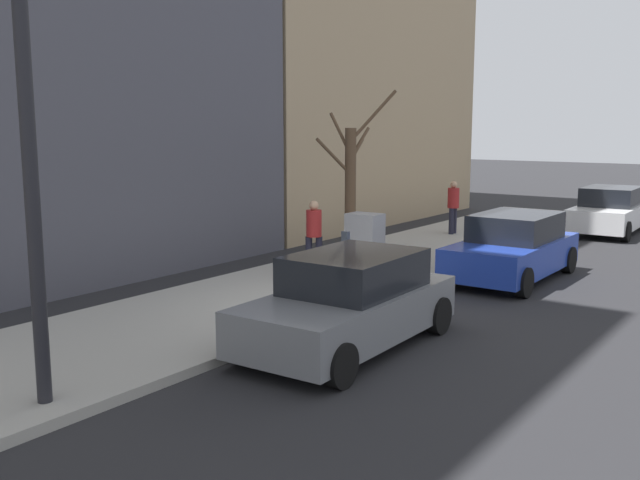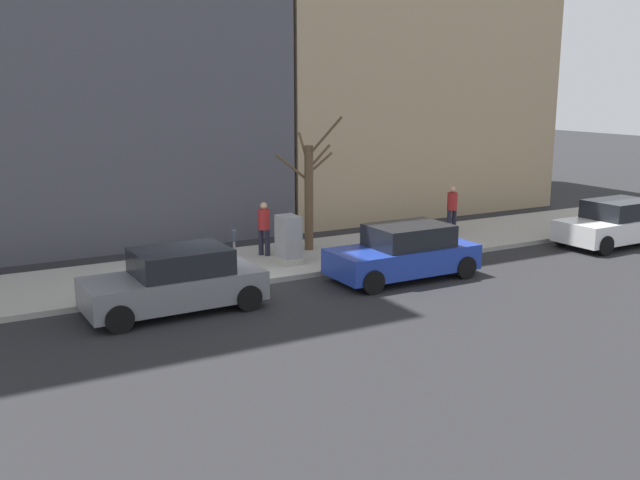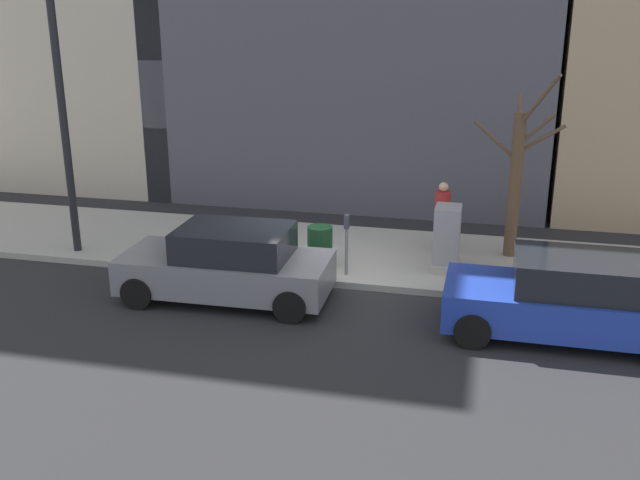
{
  "view_description": "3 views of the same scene",
  "coord_description": "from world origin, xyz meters",
  "px_view_note": "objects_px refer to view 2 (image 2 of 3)",
  "views": [
    {
      "loc": [
        -7.1,
        10.7,
        3.53
      ],
      "look_at": [
        0.83,
        -0.34,
        1.34
      ],
      "focal_mm": 40.0,
      "sensor_mm": 36.0,
      "label": 1
    },
    {
      "loc": [
        -17.01,
        6.41,
        5.33
      ],
      "look_at": [
        -0.01,
        -3.05,
        1.07
      ],
      "focal_mm": 40.0,
      "sensor_mm": 36.0,
      "label": 2
    },
    {
      "loc": [
        -13.69,
        -3.48,
        5.68
      ],
      "look_at": [
        0.63,
        -0.03,
        0.83
      ],
      "focal_mm": 40.0,
      "sensor_mm": 36.0,
      "label": 3
    }
  ],
  "objects_px": {
    "parked_car_white": "(616,223)",
    "parking_meter": "(234,249)",
    "bare_tree": "(309,192)",
    "parked_car_grey": "(176,281)",
    "parked_car_blue": "(404,253)",
    "pedestrian_near_meter": "(452,207)",
    "pedestrian_midblock": "(264,226)",
    "utility_box": "(288,240)",
    "trash_bin": "(205,262)"
  },
  "relations": [
    {
      "from": "parked_car_grey",
      "to": "bare_tree",
      "type": "height_order",
      "value": "bare_tree"
    },
    {
      "from": "parked_car_blue",
      "to": "utility_box",
      "type": "height_order",
      "value": "utility_box"
    },
    {
      "from": "parking_meter",
      "to": "trash_bin",
      "type": "bearing_deg",
      "value": 57.02
    },
    {
      "from": "parked_car_white",
      "to": "utility_box",
      "type": "relative_size",
      "value": 2.97
    },
    {
      "from": "parked_car_white",
      "to": "pedestrian_midblock",
      "type": "xyz_separation_m",
      "value": [
        3.83,
        11.29,
        0.35
      ]
    },
    {
      "from": "bare_tree",
      "to": "utility_box",
      "type": "bearing_deg",
      "value": 132.89
    },
    {
      "from": "parked_car_white",
      "to": "pedestrian_near_meter",
      "type": "bearing_deg",
      "value": 45.65
    },
    {
      "from": "trash_bin",
      "to": "parked_car_blue",
      "type": "bearing_deg",
      "value": -113.33
    },
    {
      "from": "parked_car_white",
      "to": "parked_car_grey",
      "type": "height_order",
      "value": "same"
    },
    {
      "from": "parking_meter",
      "to": "pedestrian_midblock",
      "type": "xyz_separation_m",
      "value": [
        2.12,
        -1.85,
        0.11
      ]
    },
    {
      "from": "parked_car_blue",
      "to": "trash_bin",
      "type": "distance_m",
      "value": 5.51
    },
    {
      "from": "pedestrian_midblock",
      "to": "bare_tree",
      "type": "bearing_deg",
      "value": 60.56
    },
    {
      "from": "bare_tree",
      "to": "pedestrian_near_meter",
      "type": "distance_m",
      "value": 5.74
    },
    {
      "from": "parked_car_blue",
      "to": "parking_meter",
      "type": "bearing_deg",
      "value": 68.11
    },
    {
      "from": "parked_car_grey",
      "to": "parking_meter",
      "type": "distance_m",
      "value": 2.61
    },
    {
      "from": "parked_car_grey",
      "to": "parked_car_blue",
      "type": "bearing_deg",
      "value": -93.4
    },
    {
      "from": "parked_car_white",
      "to": "pedestrian_near_meter",
      "type": "xyz_separation_m",
      "value": [
        3.72,
        4.01,
        0.35
      ]
    },
    {
      "from": "parking_meter",
      "to": "utility_box",
      "type": "bearing_deg",
      "value": -67.56
    },
    {
      "from": "parking_meter",
      "to": "parked_car_white",
      "type": "bearing_deg",
      "value": -97.42
    },
    {
      "from": "parking_meter",
      "to": "pedestrian_midblock",
      "type": "distance_m",
      "value": 2.81
    },
    {
      "from": "pedestrian_near_meter",
      "to": "trash_bin",
      "type": "bearing_deg",
      "value": 5.68
    },
    {
      "from": "parked_car_white",
      "to": "utility_box",
      "type": "distance_m",
      "value": 11.37
    },
    {
      "from": "parked_car_grey",
      "to": "trash_bin",
      "type": "relative_size",
      "value": 4.71
    },
    {
      "from": "pedestrian_near_meter",
      "to": "bare_tree",
      "type": "bearing_deg",
      "value": -4.74
    },
    {
      "from": "utility_box",
      "to": "pedestrian_near_meter",
      "type": "height_order",
      "value": "pedestrian_near_meter"
    },
    {
      "from": "pedestrian_midblock",
      "to": "utility_box",
      "type": "bearing_deg",
      "value": -21.49
    },
    {
      "from": "parked_car_white",
      "to": "bare_tree",
      "type": "distance_m",
      "value": 10.5
    },
    {
      "from": "parked_car_white",
      "to": "pedestrian_midblock",
      "type": "relative_size",
      "value": 2.56
    },
    {
      "from": "parked_car_grey",
      "to": "pedestrian_midblock",
      "type": "distance_m",
      "value": 5.38
    },
    {
      "from": "parking_meter",
      "to": "parked_car_grey",
      "type": "bearing_deg",
      "value": 125.25
    },
    {
      "from": "utility_box",
      "to": "pedestrian_midblock",
      "type": "relative_size",
      "value": 0.86
    },
    {
      "from": "parked_car_grey",
      "to": "pedestrian_midblock",
      "type": "relative_size",
      "value": 2.55
    },
    {
      "from": "parking_meter",
      "to": "pedestrian_near_meter",
      "type": "xyz_separation_m",
      "value": [
        2.01,
        -9.13,
        0.11
      ]
    },
    {
      "from": "pedestrian_near_meter",
      "to": "parking_meter",
      "type": "bearing_deg",
      "value": 9.08
    },
    {
      "from": "parked_car_blue",
      "to": "pedestrian_midblock",
      "type": "xyz_separation_m",
      "value": [
        3.85,
        2.51,
        0.35
      ]
    },
    {
      "from": "parked_car_white",
      "to": "parked_car_blue",
      "type": "relative_size",
      "value": 1.01
    },
    {
      "from": "trash_bin",
      "to": "pedestrian_midblock",
      "type": "bearing_deg",
      "value": -56.82
    },
    {
      "from": "parked_car_white",
      "to": "pedestrian_near_meter",
      "type": "relative_size",
      "value": 2.56
    },
    {
      "from": "parked_car_grey",
      "to": "parking_meter",
      "type": "height_order",
      "value": "parked_car_grey"
    },
    {
      "from": "parked_car_white",
      "to": "parking_meter",
      "type": "height_order",
      "value": "parked_car_white"
    },
    {
      "from": "parked_car_blue",
      "to": "parked_car_grey",
      "type": "height_order",
      "value": "same"
    },
    {
      "from": "trash_bin",
      "to": "pedestrian_midblock",
      "type": "height_order",
      "value": "pedestrian_midblock"
    },
    {
      "from": "parked_car_white",
      "to": "parking_meter",
      "type": "xyz_separation_m",
      "value": [
        1.71,
        13.14,
        0.24
      ]
    },
    {
      "from": "parked_car_grey",
      "to": "bare_tree",
      "type": "bearing_deg",
      "value": -58.13
    },
    {
      "from": "parked_car_grey",
      "to": "trash_bin",
      "type": "distance_m",
      "value": 2.42
    },
    {
      "from": "utility_box",
      "to": "pedestrian_near_meter",
      "type": "bearing_deg",
      "value": -80.65
    },
    {
      "from": "parked_car_white",
      "to": "parked_car_blue",
      "type": "distance_m",
      "value": 8.77
    },
    {
      "from": "parked_car_white",
      "to": "pedestrian_midblock",
      "type": "distance_m",
      "value": 11.92
    },
    {
      "from": "trash_bin",
      "to": "pedestrian_near_meter",
      "type": "relative_size",
      "value": 0.54
    },
    {
      "from": "parked_car_blue",
      "to": "parking_meter",
      "type": "height_order",
      "value": "parked_car_blue"
    }
  ]
}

